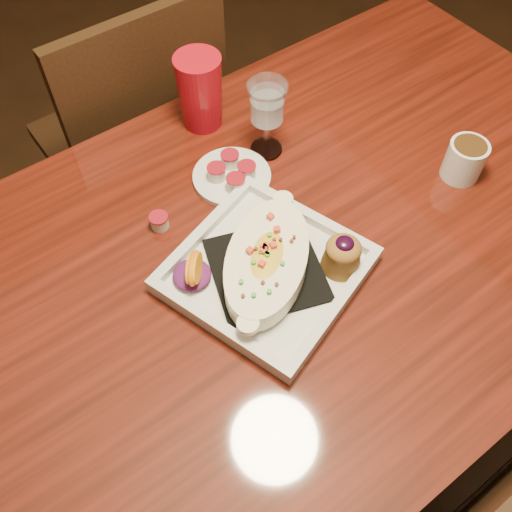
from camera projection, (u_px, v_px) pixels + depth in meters
floor at (278, 397)px, 1.63m from camera, size 7.00×7.00×0.00m
table at (289, 272)px, 1.09m from camera, size 1.50×0.90×0.75m
chair_far at (139, 141)px, 1.50m from camera, size 0.42×0.42×0.93m
plate at (272, 264)px, 0.95m from camera, size 0.36×0.36×0.08m
coffee_mug at (466, 158)px, 1.07m from camera, size 0.10×0.07×0.08m
goblet at (267, 107)px, 1.05m from camera, size 0.08×0.08×0.16m
saucer at (232, 175)px, 1.09m from camera, size 0.15×0.15×0.10m
creamer_loose at (159, 221)px, 1.02m from camera, size 0.04×0.04×0.03m
red_tumbler at (200, 92)px, 1.13m from camera, size 0.09×0.09×0.16m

